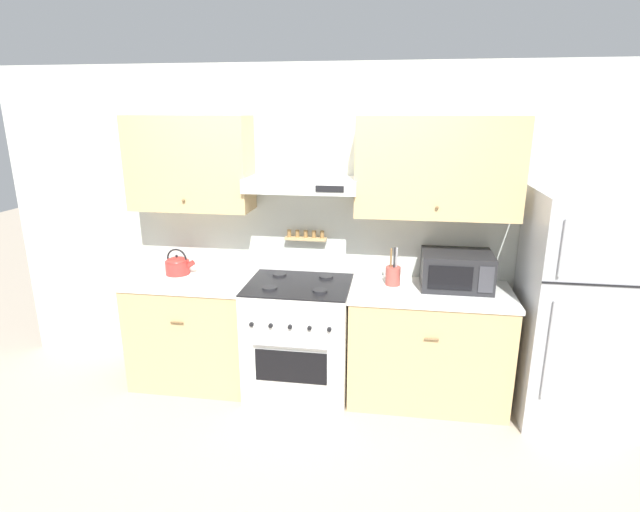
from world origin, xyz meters
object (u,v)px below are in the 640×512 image
object	(u,v)px
utensil_crock	(393,275)
tea_kettle	(178,265)
refrigerator	(580,309)
microwave	(456,270)
stove_range	(300,337)

from	to	relation	value
utensil_crock	tea_kettle	bearing A→B (deg)	-180.00
refrigerator	tea_kettle	xyz separation A→B (m)	(-3.09, 0.14, 0.14)
refrigerator	microwave	size ratio (longest dim) A/B	3.22
tea_kettle	microwave	xyz separation A→B (m)	(2.23, 0.02, 0.06)
microwave	tea_kettle	bearing A→B (deg)	-179.54
refrigerator	tea_kettle	size ratio (longest dim) A/B	6.69
utensil_crock	stove_range	bearing A→B (deg)	-170.47
stove_range	microwave	world-z (taller)	microwave
stove_range	utensil_crock	size ratio (longest dim) A/B	3.43
tea_kettle	stove_range	bearing A→B (deg)	-6.60
stove_range	utensil_crock	world-z (taller)	utensil_crock
refrigerator	microwave	distance (m)	0.89
stove_range	utensil_crock	bearing A→B (deg)	9.53
stove_range	refrigerator	distance (m)	2.08
microwave	refrigerator	bearing A→B (deg)	-10.16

